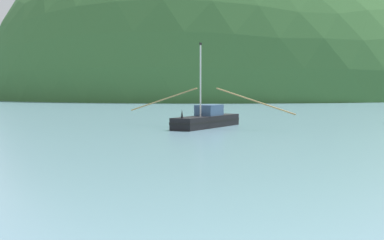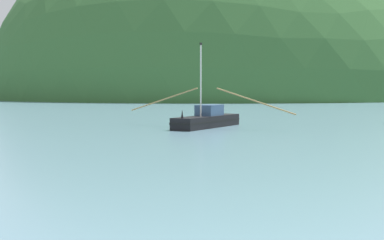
{
  "view_description": "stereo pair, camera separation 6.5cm",
  "coord_description": "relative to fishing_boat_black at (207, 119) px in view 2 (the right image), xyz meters",
  "views": [
    {
      "loc": [
        -2.76,
        -6.88,
        3.43
      ],
      "look_at": [
        -2.43,
        26.21,
        1.4
      ],
      "focal_mm": 50.74,
      "sensor_mm": 36.0,
      "label": 1
    },
    {
      "loc": [
        -2.69,
        -6.89,
        3.43
      ],
      "look_at": [
        -2.43,
        26.21,
        1.4
      ],
      "focal_mm": 50.74,
      "sensor_mm": 36.0,
      "label": 2
    }
  ],
  "objects": [
    {
      "name": "hill_far_right",
      "position": [
        7.12,
        119.38,
        -0.67
      ],
      "size": [
        135.75,
        108.6,
        107.72
      ],
      "primitive_type": "ellipsoid",
      "color": "#386633",
      "rests_on": "ground"
    },
    {
      "name": "fishing_boat_black",
      "position": [
        0.0,
        0.0,
        0.0
      ],
      "size": [
        13.58,
        8.64,
        7.06
      ],
      "rotation": [
        0.0,
        0.0,
        4.18
      ],
      "color": "black",
      "rests_on": "ground"
    }
  ]
}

